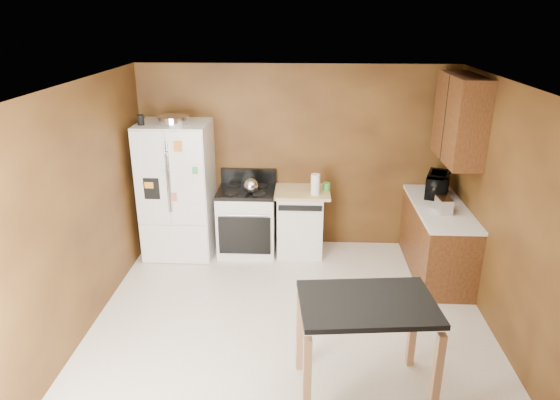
# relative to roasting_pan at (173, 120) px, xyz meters

# --- Properties ---
(floor) EXTENTS (4.50, 4.50, 0.00)m
(floor) POSITION_rel_roasting_pan_xyz_m (1.53, -1.82, -1.85)
(floor) COLOR white
(floor) RESTS_ON ground
(ceiling) EXTENTS (4.50, 4.50, 0.00)m
(ceiling) POSITION_rel_roasting_pan_xyz_m (1.53, -1.82, 0.65)
(ceiling) COLOR white
(ceiling) RESTS_ON ground
(wall_back) EXTENTS (4.20, 0.00, 4.20)m
(wall_back) POSITION_rel_roasting_pan_xyz_m (1.53, 0.43, -0.60)
(wall_back) COLOR brown
(wall_back) RESTS_ON ground
(wall_front) EXTENTS (4.20, 0.00, 4.20)m
(wall_front) POSITION_rel_roasting_pan_xyz_m (1.53, -4.07, -0.60)
(wall_front) COLOR brown
(wall_front) RESTS_ON ground
(wall_left) EXTENTS (0.00, 4.50, 4.50)m
(wall_left) POSITION_rel_roasting_pan_xyz_m (-0.57, -1.82, -0.60)
(wall_left) COLOR brown
(wall_left) RESTS_ON ground
(wall_right) EXTENTS (0.00, 4.50, 4.50)m
(wall_right) POSITION_rel_roasting_pan_xyz_m (3.63, -1.82, -0.60)
(wall_right) COLOR brown
(wall_right) RESTS_ON ground
(roasting_pan) EXTENTS (0.39, 0.39, 0.10)m
(roasting_pan) POSITION_rel_roasting_pan_xyz_m (0.00, 0.00, 0.00)
(roasting_pan) COLOR silver
(roasting_pan) RESTS_ON refrigerator
(pen_cup) EXTENTS (0.08, 0.08, 0.13)m
(pen_cup) POSITION_rel_roasting_pan_xyz_m (-0.38, -0.10, 0.01)
(pen_cup) COLOR black
(pen_cup) RESTS_ON refrigerator
(kettle) EXTENTS (0.20, 0.20, 0.20)m
(kettle) POSITION_rel_roasting_pan_xyz_m (0.96, -0.03, -0.85)
(kettle) COLOR silver
(kettle) RESTS_ON gas_range
(paper_towel) EXTENTS (0.15, 0.15, 0.27)m
(paper_towel) POSITION_rel_roasting_pan_xyz_m (1.80, -0.02, -0.82)
(paper_towel) COLOR white
(paper_towel) RESTS_ON dishwasher
(green_canister) EXTENTS (0.13, 0.13, 0.11)m
(green_canister) POSITION_rel_roasting_pan_xyz_m (1.95, 0.14, -0.90)
(green_canister) COLOR green
(green_canister) RESTS_ON dishwasher
(toaster) EXTENTS (0.17, 0.25, 0.18)m
(toaster) POSITION_rel_roasting_pan_xyz_m (3.30, -0.58, -0.86)
(toaster) COLOR silver
(toaster) RESTS_ON right_cabinets
(microwave) EXTENTS (0.47, 0.56, 0.27)m
(microwave) POSITION_rel_roasting_pan_xyz_m (3.36, 0.00, -0.82)
(microwave) COLOR black
(microwave) RESTS_ON right_cabinets
(refrigerator) EXTENTS (0.90, 0.80, 1.80)m
(refrigerator) POSITION_rel_roasting_pan_xyz_m (-0.02, 0.04, -0.95)
(refrigerator) COLOR white
(refrigerator) RESTS_ON ground
(gas_range) EXTENTS (0.76, 0.68, 1.10)m
(gas_range) POSITION_rel_roasting_pan_xyz_m (0.89, 0.10, -1.39)
(gas_range) COLOR white
(gas_range) RESTS_ON ground
(dishwasher) EXTENTS (0.78, 0.63, 0.89)m
(dishwasher) POSITION_rel_roasting_pan_xyz_m (1.61, 0.13, -1.40)
(dishwasher) COLOR white
(dishwasher) RESTS_ON ground
(right_cabinets) EXTENTS (0.63, 1.58, 2.45)m
(right_cabinets) POSITION_rel_roasting_pan_xyz_m (3.37, -0.34, -0.94)
(right_cabinets) COLOR brown
(right_cabinets) RESTS_ON ground
(island) EXTENTS (1.17, 0.84, 0.91)m
(island) POSITION_rel_roasting_pan_xyz_m (2.18, -2.58, -1.09)
(island) COLOR black
(island) RESTS_ON ground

